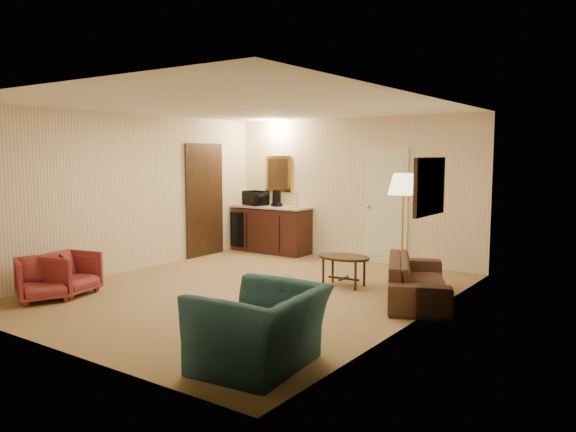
# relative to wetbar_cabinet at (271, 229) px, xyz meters

# --- Properties ---
(ground) EXTENTS (6.00, 6.00, 0.00)m
(ground) POSITION_rel_wetbar_cabinet_xyz_m (1.65, -2.72, -0.46)
(ground) COLOR #95804C
(ground) RESTS_ON ground
(room_walls) EXTENTS (5.02, 6.01, 2.61)m
(room_walls) POSITION_rel_wetbar_cabinet_xyz_m (1.55, -1.95, 1.26)
(room_walls) COLOR #FAE1BB
(room_walls) RESTS_ON ground
(wetbar_cabinet) EXTENTS (1.64, 0.58, 0.92)m
(wetbar_cabinet) POSITION_rel_wetbar_cabinet_xyz_m (0.00, 0.00, 0.00)
(wetbar_cabinet) COLOR #371311
(wetbar_cabinet) RESTS_ON ground
(sofa) EXTENTS (1.30, 1.99, 0.75)m
(sofa) POSITION_rel_wetbar_cabinet_xyz_m (3.80, -1.83, -0.08)
(sofa) COLOR black
(sofa) RESTS_ON ground
(teal_armchair) EXTENTS (0.84, 1.19, 0.98)m
(teal_armchair) POSITION_rel_wetbar_cabinet_xyz_m (3.55, -4.92, 0.03)
(teal_armchair) COLOR #214953
(teal_armchair) RESTS_ON ground
(rose_chair_near) EXTENTS (0.79, 0.81, 0.65)m
(rose_chair_near) POSITION_rel_wetbar_cabinet_xyz_m (-0.25, -4.72, -0.14)
(rose_chair_near) COLOR maroon
(rose_chair_near) RESTS_ON ground
(rose_chair_far) EXTENTS (0.72, 0.75, 0.65)m
(rose_chair_far) POSITION_rel_wetbar_cabinet_xyz_m (-0.25, -4.32, -0.13)
(rose_chair_far) COLOR maroon
(rose_chair_far) RESTS_ON ground
(coffee_table) EXTENTS (0.83, 0.59, 0.46)m
(coffee_table) POSITION_rel_wetbar_cabinet_xyz_m (2.62, -1.72, -0.23)
(coffee_table) COLOR #301D10
(coffee_table) RESTS_ON ground
(floor_lamp) EXTENTS (0.44, 0.44, 1.67)m
(floor_lamp) POSITION_rel_wetbar_cabinet_xyz_m (3.35, -1.32, 0.38)
(floor_lamp) COLOR #AC7E39
(floor_lamp) RESTS_ON ground
(waste_bin) EXTENTS (0.28, 0.28, 0.31)m
(waste_bin) POSITION_rel_wetbar_cabinet_xyz_m (0.65, -0.07, -0.31)
(waste_bin) COLOR black
(waste_bin) RESTS_ON ground
(microwave) EXTENTS (0.58, 0.44, 0.35)m
(microwave) POSITION_rel_wetbar_cabinet_xyz_m (-0.35, -0.06, 0.63)
(microwave) COLOR black
(microwave) RESTS_ON wetbar_cabinet
(coffee_maker) EXTENTS (0.18, 0.18, 0.32)m
(coffee_maker) POSITION_rel_wetbar_cabinet_xyz_m (0.14, -0.01, 0.62)
(coffee_maker) COLOR black
(coffee_maker) RESTS_ON wetbar_cabinet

